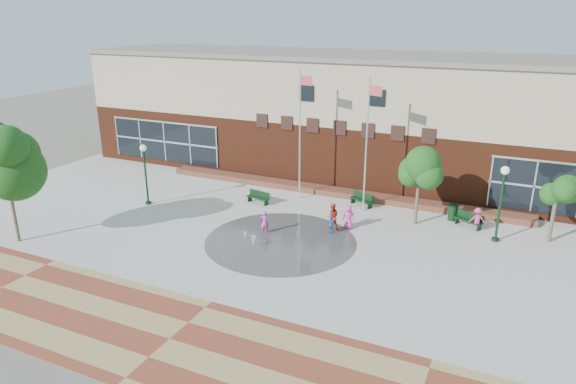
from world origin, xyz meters
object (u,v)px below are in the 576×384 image
at_px(flagpole_right, 367,139).
at_px(tree_big_left, 4,157).
at_px(bench_left, 258,200).
at_px(trash_can, 453,212).
at_px(child_splash, 265,222).
at_px(flagpole_left, 300,129).

distance_m(flagpole_right, tree_big_left, 20.40).
bearing_deg(bench_left, trash_can, 20.76).
bearing_deg(child_splash, flagpole_left, -108.42).
bearing_deg(bench_left, tree_big_left, -120.60).
xyz_separation_m(bench_left, trash_can, (12.20, 2.38, 0.24)).
xyz_separation_m(bench_left, tree_big_left, (-9.27, -10.92, 4.56)).
distance_m(flagpole_left, child_splash, 7.56).
distance_m(flagpole_right, trash_can, 6.89).
xyz_separation_m(flagpole_right, child_splash, (-4.13, -5.84, -4.05)).
height_order(flagpole_left, tree_big_left, flagpole_left).
relative_size(bench_left, child_splash, 1.26).
bearing_deg(flagpole_right, bench_left, -144.12).
xyz_separation_m(flagpole_right, trash_can, (5.39, 0.76, -4.23)).
distance_m(flagpole_left, trash_can, 10.96).
height_order(flagpole_left, child_splash, flagpole_left).
bearing_deg(bench_left, flagpole_left, 53.14).
bearing_deg(bench_left, child_splash, -47.92).
relative_size(flagpole_left, trash_can, 8.78).
height_order(bench_left, tree_big_left, tree_big_left).
bearing_deg(child_splash, bench_left, -80.81).
bearing_deg(flagpole_left, child_splash, -70.63).
bearing_deg(bench_left, flagpole_right, 23.10).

